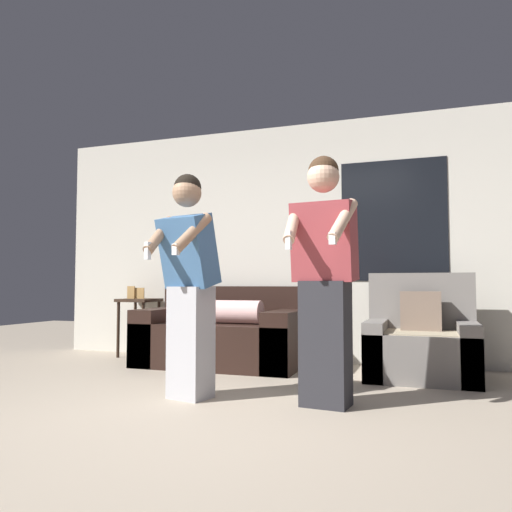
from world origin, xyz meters
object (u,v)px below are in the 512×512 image
(person_right, at_px, (324,276))
(couch, at_px, (224,336))
(side_table, at_px, (139,309))
(armchair, at_px, (421,343))
(person_left, at_px, (189,282))

(person_right, bearing_deg, couch, 133.60)
(side_table, relative_size, person_right, 0.47)
(couch, relative_size, side_table, 2.05)
(armchair, distance_m, person_right, 1.60)
(side_table, bearing_deg, person_left, -49.00)
(couch, height_order, side_table, side_table)
(side_table, distance_m, person_left, 2.44)
(couch, bearing_deg, person_left, -76.91)
(person_left, bearing_deg, armchair, 41.11)
(couch, height_order, armchair, armchair)
(couch, bearing_deg, person_right, -46.40)
(couch, xyz_separation_m, side_table, (-1.22, 0.26, 0.26))
(person_left, height_order, person_right, person_right)
(couch, distance_m, person_left, 1.71)
(couch, height_order, person_left, person_left)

